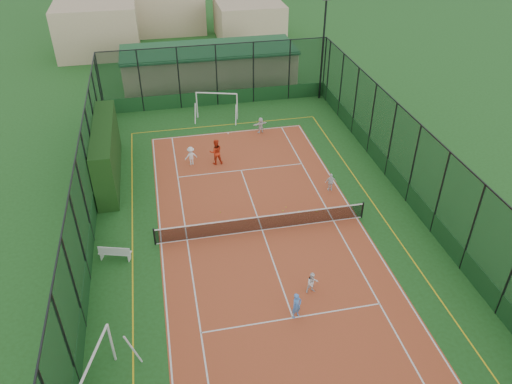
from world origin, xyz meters
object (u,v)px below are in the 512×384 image
Objects in this scene: white_bench at (115,252)px; child_near_right at (312,283)px; child_far_left at (191,156)px; futsal_goal_near at (97,377)px; clubhouse at (209,65)px; child_far_right at (331,182)px; coach at (216,152)px; futsal_goal_far at (217,106)px; floodlight_ne at (323,50)px; child_near_mid at (297,306)px; child_far_back at (261,125)px.

white_bench is 10.04m from child_near_right.
futsal_goal_near is at bearing 60.02° from child_far_left.
clubhouse reaches higher than white_bench.
child_far_left reaches higher than child_far_right.
child_far_right is 7.89m from coach.
coach is (1.64, -0.19, 0.22)m from child_far_left.
futsal_goal_near is at bearing -163.78° from child_near_right.
futsal_goal_far reaches higher than child_near_right.
child_near_mid is at bearing -110.22° from floodlight_ne.
futsal_goal_far is at bearing -1.05° from futsal_goal_near.
floodlight_ne is at bearing -155.84° from child_far_left.
child_near_right is at bearing 22.50° from child_near_mid.
clubhouse is at bearing 2.64° from futsal_goal_near.
child_near_mid is at bearing -135.13° from child_near_right.
floodlight_ne is 4.71× the size of coach.
coach is (-1.61, 13.95, 0.21)m from child_near_mid.
futsal_goal_far is 2.80× the size of child_near_right.
floodlight_ne is at bearing -155.20° from child_far_back.
child_far_right reaches higher than child_near_right.
floodlight_ne is at bearing -32.12° from clubhouse.
child_far_left is at bearing 76.46° from child_near_mid.
futsal_goal_near is 22.56m from child_far_back.
floodlight_ne is 7.07× the size of child_far_right.
child_far_right reaches higher than white_bench.
child_near_right is 8.82m from child_far_right.
child_near_right is at bearing -8.13° from white_bench.
futsal_goal_near is at bearing 168.36° from child_near_mid.
white_bench is (-7.80, -22.77, -1.12)m from clubhouse.
clubhouse is at bearing 147.88° from floodlight_ne.
futsal_goal_near is at bearing -123.71° from floodlight_ne.
floodlight_ne is at bearing 67.22° from child_near_right.
futsal_goal_far is 2.48× the size of child_far_left.
white_bench is 0.50× the size of futsal_goal_near.
clubhouse is 31.60m from futsal_goal_near.
floodlight_ne reaches higher than white_bench.
futsal_goal_far is (7.76, 22.98, -0.00)m from futsal_goal_near.
child_far_left is (-11.69, -8.78, -3.46)m from floodlight_ne.
futsal_goal_near is 2.71× the size of child_far_back.
white_bench is 10.53m from coach.
futsal_goal_near reaches higher than child_near_right.
white_bench is at bearing 150.78° from child_near_right.
child_far_right is at bearing -75.43° from clubhouse.
clubhouse is 14.54m from child_far_left.
futsal_goal_near is 8.62m from child_near_mid.
floodlight_ne is 6.34× the size of child_far_left.
white_bench is at bearing 14.94° from futsal_goal_near.
coach is at bearing 69.91° from white_bench.
child_far_right is 0.67× the size of coach.
clubhouse is at bearing -115.03° from child_far_left.
clubhouse is 4.70× the size of futsal_goal_far.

